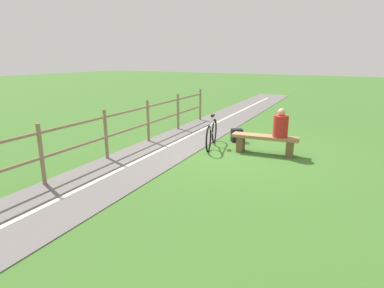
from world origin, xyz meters
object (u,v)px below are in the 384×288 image
at_px(backpack, 237,135).
at_px(person_seated, 281,125).
at_px(bench, 265,141).
at_px(bicycle, 212,134).

bearing_deg(backpack, person_seated, 152.07).
xyz_separation_m(bench, bicycle, (1.46, 0.09, 0.04)).
bearing_deg(bicycle, backpack, 140.45).
distance_m(person_seated, backpack, 1.74).
height_order(bench, backpack, bench).
relative_size(bench, bicycle, 1.05).
bearing_deg(backpack, bench, 143.28).
height_order(bench, bicycle, bicycle).
relative_size(person_seated, bicycle, 0.44).
relative_size(person_seated, backpack, 1.85).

